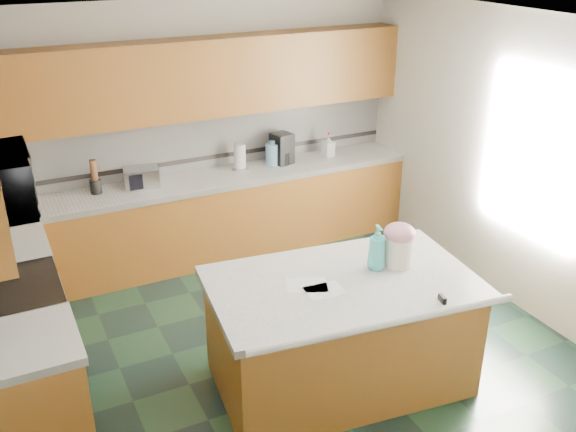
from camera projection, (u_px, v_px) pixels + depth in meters
floor at (290, 354)px, 5.45m from camera, size 4.60×4.60×0.00m
ceiling at (291, 27)px, 4.34m from camera, size 4.60×4.60×0.00m
wall_back at (193, 131)px, 6.80m from camera, size 4.60×0.04×2.70m
wall_front at (511, 387)px, 3.00m from camera, size 4.60×0.04×2.70m
wall_right at (519, 164)px, 5.83m from camera, size 0.04×4.60×2.70m
back_base_cab at (208, 221)px, 6.91m from camera, size 4.60×0.60×0.86m
back_countertop at (206, 181)px, 6.72m from camera, size 4.60×0.64×0.06m
back_upper_cab at (196, 78)px, 6.40m from camera, size 4.60×0.33×0.78m
back_backsplash at (195, 142)px, 6.82m from camera, size 4.60×0.02×0.63m
back_accent_band at (196, 159)px, 6.89m from camera, size 4.60×0.01×0.05m
left_base_cab_rear at (16, 294)px, 5.53m from camera, size 0.60×0.82×0.86m
left_counter_rear at (7, 246)px, 5.34m from camera, size 0.64×0.82×0.06m
left_base_cab_front at (38, 401)px, 4.27m from camera, size 0.60×0.72×0.86m
left_counter_front at (27, 344)px, 4.09m from camera, size 0.64×0.72×0.06m
range_body at (26, 341)px, 4.88m from camera, size 0.60×0.76×0.88m
range_oven_door at (66, 336)px, 5.01m from camera, size 0.02×0.68×0.55m
range_cooktop at (16, 289)px, 4.69m from camera, size 0.62×0.78×0.04m
range_handle at (63, 293)px, 4.86m from camera, size 0.02×0.66×0.02m
island_base at (340, 335)px, 4.96m from camera, size 1.99×1.29×0.86m
island_top at (342, 284)px, 4.78m from camera, size 2.10×1.40×0.06m
island_bullnose at (387, 324)px, 4.29m from camera, size 1.98×0.29×0.06m
treat_jar at (398, 251)px, 4.94m from camera, size 0.24×0.24×0.24m
treat_jar_lid at (400, 233)px, 4.88m from camera, size 0.25×0.25×0.15m
treat_jar_knob at (400, 227)px, 4.86m from camera, size 0.08×0.03×0.03m
treat_jar_knob_end_l at (396, 228)px, 4.84m from camera, size 0.04×0.04×0.04m
treat_jar_knob_end_r at (405, 226)px, 4.87m from camera, size 0.04×0.04×0.04m
soap_bottle_island at (377, 247)px, 4.86m from camera, size 0.16×0.17×0.36m
paper_sheet_a at (325, 291)px, 4.62m from camera, size 0.29×0.23×0.00m
paper_sheet_b at (307, 285)px, 4.70m from camera, size 0.36×0.32×0.00m
clamp_body at (442, 301)px, 4.48m from camera, size 0.04×0.09×0.08m
clamp_handle at (447, 307)px, 4.45m from camera, size 0.01×0.06×0.01m
knife_block at (26, 196)px, 6.01m from camera, size 0.12×0.15×0.21m
utensil_crock at (96, 186)px, 6.30m from camera, size 0.11×0.11×0.14m
utensil_bundle at (94, 170)px, 6.23m from camera, size 0.07×0.07×0.21m
toaster_oven at (142, 178)px, 6.45m from camera, size 0.37×0.29×0.20m
toaster_oven_door at (144, 181)px, 6.36m from camera, size 0.30×0.01×0.16m
paper_towel at (240, 157)px, 6.91m from camera, size 0.12×0.12×0.28m
paper_towel_base at (240, 168)px, 6.96m from camera, size 0.19×0.19×0.01m
water_jug at (272, 155)px, 7.03m from camera, size 0.15×0.15×0.24m
water_jug_neck at (272, 143)px, 6.98m from camera, size 0.07×0.07×0.03m
coffee_maker at (282, 148)px, 7.08m from camera, size 0.24×0.26×0.34m
coffee_carafe at (284, 158)px, 7.08m from camera, size 0.14×0.14×0.14m
soap_bottle_back at (328, 145)px, 7.30m from camera, size 0.13×0.13×0.26m
soap_back_cap at (329, 133)px, 7.25m from camera, size 0.02×0.02×0.03m
window_light_proxy at (535, 155)px, 5.60m from camera, size 0.02×1.40×1.10m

